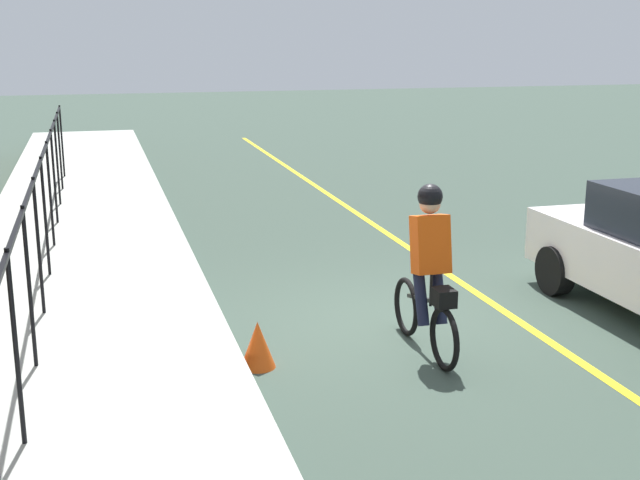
# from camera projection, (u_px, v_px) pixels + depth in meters

# --- Properties ---
(ground_plane) EXTENTS (80.00, 80.00, 0.00)m
(ground_plane) POSITION_uv_depth(u_px,v_px,m) (381.00, 324.00, 9.76)
(ground_plane) COLOR #36463C
(lane_line_centre) EXTENTS (36.00, 0.12, 0.01)m
(lane_line_centre) POSITION_uv_depth(u_px,v_px,m) (505.00, 312.00, 10.16)
(lane_line_centre) COLOR yellow
(lane_line_centre) RESTS_ON ground
(sidewalk) EXTENTS (40.00, 3.20, 0.15)m
(sidewalk) POSITION_uv_depth(u_px,v_px,m) (80.00, 346.00, 8.87)
(sidewalk) COLOR #A6ABA3
(sidewalk) RESTS_ON ground
(iron_fence) EXTENTS (19.76, 0.04, 1.60)m
(iron_fence) POSITION_uv_depth(u_px,v_px,m) (36.00, 215.00, 9.40)
(iron_fence) COLOR black
(iron_fence) RESTS_ON sidewalk
(cyclist_lead) EXTENTS (1.71, 0.36, 1.83)m
(cyclist_lead) POSITION_uv_depth(u_px,v_px,m) (429.00, 271.00, 8.63)
(cyclist_lead) COLOR black
(cyclist_lead) RESTS_ON ground
(traffic_cone_near) EXTENTS (0.36, 0.36, 0.49)m
(traffic_cone_near) POSITION_uv_depth(u_px,v_px,m) (258.00, 345.00, 8.44)
(traffic_cone_near) COLOR #EB4F12
(traffic_cone_near) RESTS_ON ground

